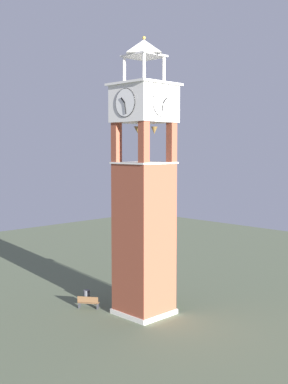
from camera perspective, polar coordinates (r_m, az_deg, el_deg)
The scene contains 7 objects.
ground at distance 36.76m, azimuth 0.00°, elevation -14.02°, with size 80.00×80.00×0.00m, color #5B664C.
clock_tower at distance 34.95m, azimuth -0.00°, elevation -1.27°, with size 3.93×3.93×19.86m.
park_bench at distance 37.88m, azimuth -6.54°, elevation -12.70°, with size 1.28×1.56×0.95m.
lamp_post at distance 41.08m, azimuth -1.81°, elevation -8.21°, with size 0.36×0.36×3.72m.
trash_bin at distance 39.96m, azimuth -6.73°, elevation -11.88°, with size 0.52×0.52×0.80m, color #4C4C51.
shrub_near_entry at distance 38.41m, azimuth 2.53°, elevation -12.44°, with size 1.18×1.18×0.94m, color #234C28.
shrub_left_of_tower at distance 40.12m, azimuth 2.09°, elevation -11.82°, with size 1.09×1.09×0.74m, color #234C28.
Camera 1 is at (24.41, 24.72, 12.02)m, focal length 45.56 mm.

